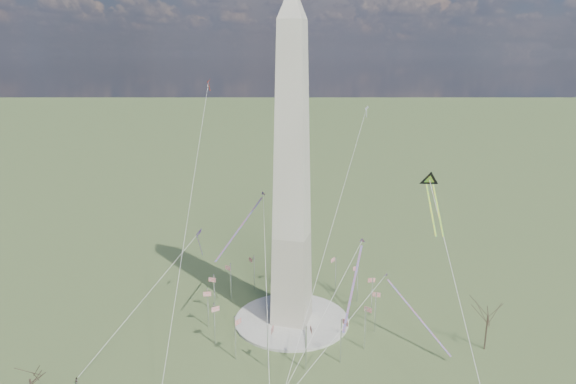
% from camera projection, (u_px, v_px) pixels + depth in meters
% --- Properties ---
extents(ground, '(2000.00, 2000.00, 0.00)m').
position_uv_depth(ground, '(292.00, 321.00, 162.28)').
color(ground, '#3E552A').
rests_on(ground, ground).
extents(plaza, '(36.00, 36.00, 0.80)m').
position_uv_depth(plaza, '(292.00, 320.00, 162.17)').
color(plaza, '#BBB9AB').
rests_on(plaza, ground).
extents(washington_monument, '(15.56, 15.56, 100.00)m').
position_uv_depth(washington_monument, '(292.00, 174.00, 149.81)').
color(washington_monument, '#ADA091').
rests_on(washington_monument, plaza).
extents(flagpole_ring, '(54.40, 54.40, 13.00)m').
position_uv_depth(flagpole_ring, '(292.00, 300.00, 160.38)').
color(flagpole_ring, white).
rests_on(flagpole_ring, ground).
extents(tree_near, '(9.22, 9.22, 16.13)m').
position_uv_depth(tree_near, '(488.00, 313.00, 143.98)').
color(tree_near, '#46382B').
rests_on(tree_near, ground).
extents(tree_far, '(7.62, 7.62, 13.34)m').
position_uv_depth(tree_far, '(30.00, 377.00, 118.59)').
color(tree_far, '#46382B').
rests_on(tree_far, ground).
extents(person_west, '(1.20, 1.15, 1.95)m').
position_uv_depth(person_west, '(77.00, 381.00, 131.03)').
color(person_west, gray).
rests_on(person_west, ground).
extents(kite_delta_black, '(7.87, 17.74, 14.45)m').
position_uv_depth(kite_delta_black, '(430.00, 184.00, 146.50)').
color(kite_delta_black, black).
rests_on(kite_delta_black, ground).
extents(kite_diamond_purple, '(2.16, 3.14, 9.53)m').
position_uv_depth(kite_diamond_purple, '(199.00, 236.00, 166.63)').
color(kite_diamond_purple, '#381663').
rests_on(kite_diamond_purple, ground).
extents(kite_streamer_left, '(2.83, 24.65, 16.91)m').
position_uv_depth(kite_streamer_left, '(356.00, 270.00, 139.55)').
color(kite_streamer_left, red).
rests_on(kite_streamer_left, ground).
extents(kite_streamer_mid, '(9.43, 22.85, 16.35)m').
position_uv_depth(kite_streamer_mid, '(248.00, 216.00, 157.17)').
color(kite_streamer_mid, red).
rests_on(kite_streamer_mid, ground).
extents(kite_streamer_right, '(20.64, 15.78, 16.91)m').
position_uv_depth(kite_streamer_right, '(406.00, 301.00, 149.40)').
color(kite_streamer_right, red).
rests_on(kite_streamer_right, ground).
extents(kite_small_red, '(1.36, 1.57, 4.25)m').
position_uv_depth(kite_small_red, '(209.00, 82.00, 184.93)').
color(kite_small_red, red).
rests_on(kite_small_red, ground).
extents(kite_small_white, '(1.48, 1.41, 4.17)m').
position_uv_depth(kite_small_white, '(367.00, 109.00, 186.63)').
color(kite_small_white, white).
rests_on(kite_small_white, ground).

